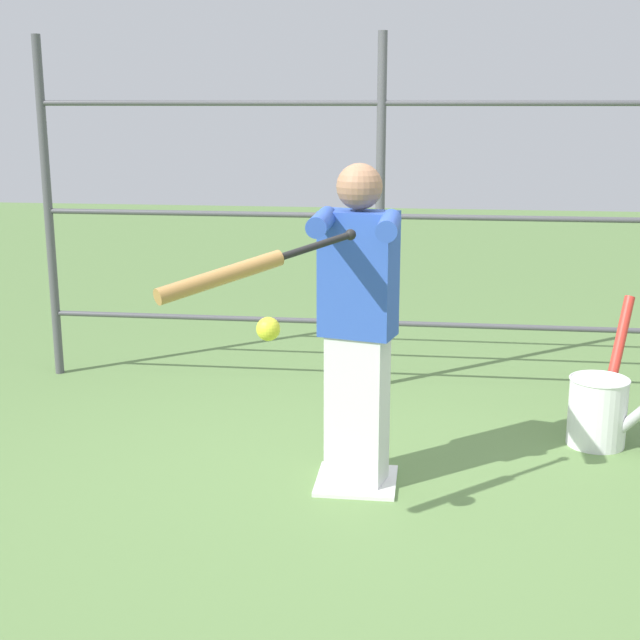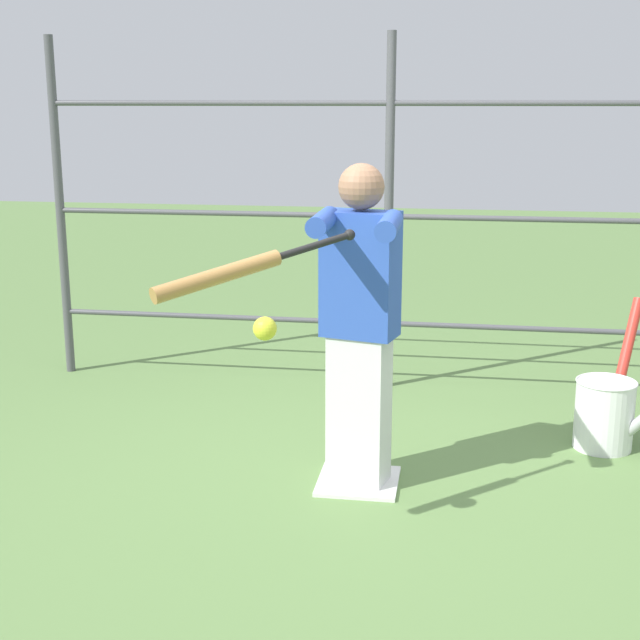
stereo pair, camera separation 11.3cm
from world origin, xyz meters
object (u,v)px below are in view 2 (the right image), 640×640
batter (360,318)px  baseball_bat_swinging (235,271)px  bat_bucket (610,408)px  softball_in_flight (265,329)px

batter → baseball_bat_swinging: bearing=63.1°
batter → bat_bucket: size_ratio=2.02×
bat_bucket → softball_in_flight: bearing=43.4°
baseball_bat_swinging → bat_bucket: baseball_bat_swinging is taller
baseball_bat_swinging → bat_bucket: (-1.71, -1.51, -0.99)m
batter → baseball_bat_swinging: batter is taller
softball_in_flight → bat_bucket: size_ratio=0.12×
baseball_bat_swinging → softball_in_flight: 0.26m
softball_in_flight → baseball_bat_swinging: bearing=0.2°
batter → bat_bucket: 1.62m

